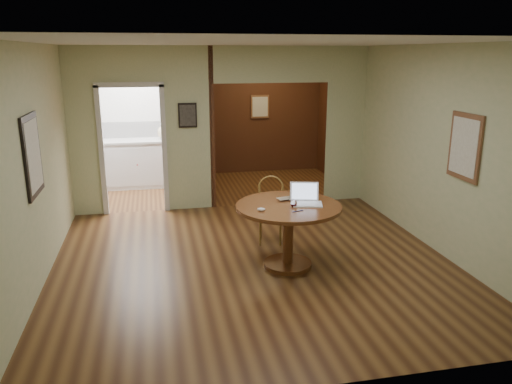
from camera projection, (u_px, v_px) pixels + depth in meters
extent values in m
plane|color=#402312|center=(254.00, 263.00, 6.35)|extent=(5.00, 5.00, 0.00)
plane|color=silver|center=(254.00, 42.00, 5.62)|extent=(5.00, 5.00, 0.00)
plane|color=beige|center=(322.00, 228.00, 3.63)|extent=(5.00, 0.00, 5.00)
plane|color=beige|center=(32.00, 169.00, 5.50)|extent=(0.00, 5.00, 5.00)
plane|color=beige|center=(442.00, 151.00, 6.48)|extent=(0.00, 5.00, 5.00)
cube|color=beige|center=(84.00, 134.00, 7.90)|extent=(0.50, 2.70, 0.04)
cube|color=beige|center=(188.00, 130.00, 8.23)|extent=(0.80, 2.70, 0.04)
cube|color=beige|center=(345.00, 126.00, 8.77)|extent=(0.70, 2.70, 0.04)
plane|color=white|center=(143.00, 117.00, 9.97)|extent=(2.70, 0.00, 2.70)
plane|color=#3A2310|center=(260.00, 111.00, 10.93)|extent=(2.70, 0.00, 2.70)
cube|color=#3A2310|center=(204.00, 120.00, 9.48)|extent=(0.08, 2.50, 2.70)
cube|color=black|center=(32.00, 155.00, 5.46)|extent=(0.03, 0.70, 0.90)
cube|color=brown|center=(465.00, 147.00, 5.96)|extent=(0.03, 0.60, 0.80)
cube|color=black|center=(188.00, 115.00, 8.14)|extent=(0.30, 0.03, 0.40)
cube|color=white|center=(260.00, 107.00, 10.88)|extent=(0.40, 0.03, 0.50)
cube|color=white|center=(144.00, 129.00, 10.02)|extent=(2.00, 0.02, 0.32)
cylinder|color=brown|center=(288.00, 264.00, 6.26)|extent=(0.60, 0.60, 0.05)
cylinder|color=brown|center=(288.00, 236.00, 6.16)|extent=(0.13, 0.13, 0.70)
cylinder|color=brown|center=(289.00, 207.00, 6.05)|extent=(1.29, 1.29, 0.04)
cylinder|color=olive|center=(271.00, 213.00, 6.96)|extent=(0.48, 0.48, 0.03)
cylinder|color=olive|center=(260.00, 231.00, 6.88)|extent=(0.03, 0.03, 0.42)
cylinder|color=olive|center=(280.00, 231.00, 6.87)|extent=(0.03, 0.03, 0.42)
cylinder|color=olive|center=(261.00, 224.00, 7.15)|extent=(0.03, 0.03, 0.42)
cylinder|color=olive|center=(280.00, 225.00, 7.14)|extent=(0.03, 0.03, 0.42)
cylinder|color=olive|center=(260.00, 198.00, 7.05)|extent=(0.02, 0.02, 0.34)
cylinder|color=olive|center=(282.00, 199.00, 7.04)|extent=(0.02, 0.02, 0.34)
torus|color=olive|center=(271.00, 188.00, 7.01)|extent=(0.36, 0.11, 0.36)
cube|color=white|center=(307.00, 204.00, 6.05)|extent=(0.40, 0.33, 0.02)
cube|color=silver|center=(308.00, 204.00, 6.01)|extent=(0.32, 0.20, 0.00)
cube|color=white|center=(304.00, 191.00, 6.15)|extent=(0.35, 0.15, 0.23)
cube|color=gray|center=(304.00, 191.00, 6.14)|extent=(0.31, 0.12, 0.19)
imported|color=#A7A7AB|center=(292.00, 199.00, 6.23)|extent=(0.36, 0.27, 0.03)
ellipsoid|color=white|center=(261.00, 209.00, 5.81)|extent=(0.11, 0.08, 0.04)
cylinder|color=navy|center=(298.00, 211.00, 5.80)|extent=(0.14, 0.05, 0.01)
cube|color=silver|center=(145.00, 164.00, 9.93)|extent=(2.00, 0.55, 0.90)
cube|color=#B0AFAB|center=(144.00, 141.00, 9.80)|extent=(2.06, 0.60, 0.04)
sphere|color=#B20C0C|center=(137.00, 165.00, 9.61)|extent=(0.03, 0.03, 0.03)
sphere|color=#B20C0C|center=(189.00, 163.00, 9.81)|extent=(0.03, 0.03, 0.03)
ellipsoid|color=beige|center=(164.00, 132.00, 9.84)|extent=(0.32, 0.30, 0.26)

